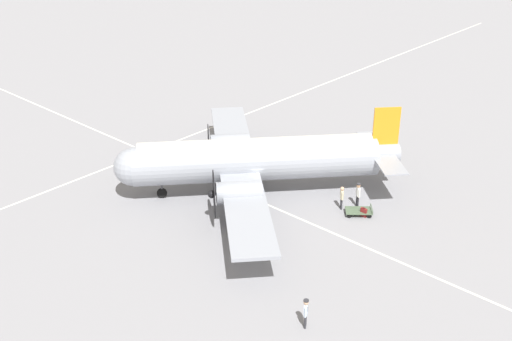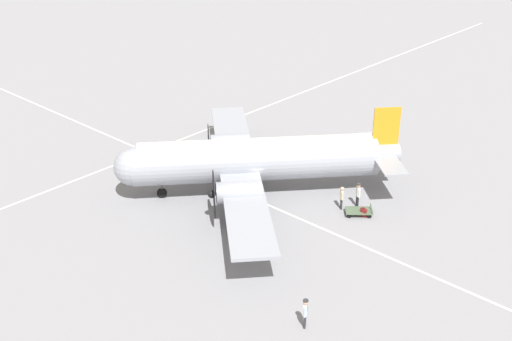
{
  "view_description": "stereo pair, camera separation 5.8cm",
  "coord_description": "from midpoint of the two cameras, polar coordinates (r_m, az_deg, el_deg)",
  "views": [
    {
      "loc": [
        26.58,
        -29.29,
        20.92
      ],
      "look_at": [
        0.0,
        0.0,
        1.73
      ],
      "focal_mm": 45.0,
      "sensor_mm": 36.0,
      "label": 1
    },
    {
      "loc": [
        26.63,
        -29.25,
        20.92
      ],
      "look_at": [
        0.0,
        0.0,
        1.73
      ],
      "focal_mm": 45.0,
      "sensor_mm": 36.0,
      "label": 2
    }
  ],
  "objects": [
    {
      "name": "ground_plane",
      "position": [
        44.74,
        -0.04,
        -2.0
      ],
      "size": [
        300.0,
        300.0,
        0.0
      ],
      "primitive_type": "plane",
      "color": "gray"
    },
    {
      "name": "apron_line_eastwest",
      "position": [
        44.26,
        -0.69,
        -2.33
      ],
      "size": [
        120.0,
        0.16,
        0.01
      ],
      "color": "silver",
      "rests_on": "ground_plane"
    },
    {
      "name": "apron_line_northsouth",
      "position": [
        52.05,
        -9.06,
        1.85
      ],
      "size": [
        0.16,
        120.0,
        0.01
      ],
      "color": "silver",
      "rests_on": "ground_plane"
    },
    {
      "name": "airliner_main",
      "position": [
        43.56,
        -0.61,
        0.98
      ],
      "size": [
        19.24,
        18.99,
        5.97
      ],
      "rotation": [
        0.0,
        0.0,
        3.99
      ],
      "color": "#9399A3",
      "rests_on": "ground_plane"
    },
    {
      "name": "crew_foreground",
      "position": [
        32.26,
        4.39,
        -12.27
      ],
      "size": [
        0.38,
        0.48,
        1.64
      ],
      "rotation": [
        0.0,
        0.0,
        -1.0
      ],
      "color": "#2D2D33",
      "rests_on": "ground_plane"
    },
    {
      "name": "passenger_boarding",
      "position": [
        42.66,
        7.6,
        -2.21
      ],
      "size": [
        0.41,
        0.43,
        1.63
      ],
      "rotation": [
        0.0,
        0.0,
        5.47
      ],
      "color": "#2D2D33",
      "rests_on": "ground_plane"
    },
    {
      "name": "ramp_agent",
      "position": [
        43.03,
        9.02,
        -1.91
      ],
      "size": [
        0.48,
        0.41,
        1.74
      ],
      "rotation": [
        0.0,
        0.0,
        2.46
      ],
      "color": "#2D2D33",
      "rests_on": "ground_plane"
    },
    {
      "name": "suitcase_near_door",
      "position": [
        42.58,
        9.53,
        -3.6
      ],
      "size": [
        0.48,
        0.13,
        0.48
      ],
      "color": "brown",
      "rests_on": "ground_plane"
    },
    {
      "name": "suitcase_upright_spare",
      "position": [
        42.26,
        9.5,
        -3.7
      ],
      "size": [
        0.42,
        0.15,
        0.66
      ],
      "color": "maroon",
      "rests_on": "ground_plane"
    },
    {
      "name": "baggage_cart",
      "position": [
        42.47,
        9.1,
        -3.57
      ],
      "size": [
        2.03,
        1.97,
        0.56
      ],
      "rotation": [
        0.0,
        0.0,
        3.86
      ],
      "color": "#4C6047",
      "rests_on": "ground_plane"
    }
  ]
}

